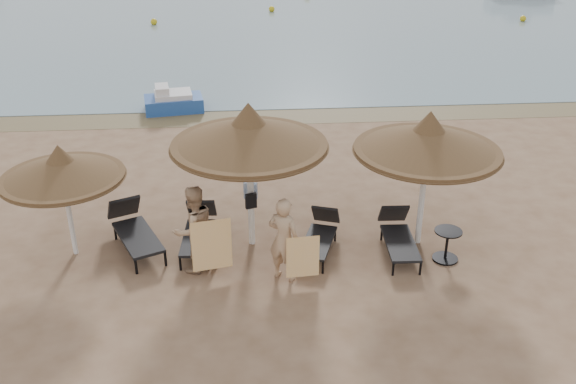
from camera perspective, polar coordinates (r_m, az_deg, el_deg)
name	(u,v)px	position (r m, az deg, el deg)	size (l,w,h in m)	color
ground	(239,280)	(12.91, -4.35, -7.82)	(160.00, 160.00, 0.00)	#8C6C53
wet_sand_strip	(237,117)	(21.33, -4.55, 6.66)	(200.00, 1.60, 0.01)	brown
palapa_left	(61,169)	(13.54, -19.50, 1.98)	(2.51, 2.51, 2.49)	silver
palapa_center	(249,134)	(12.94, -3.49, 5.19)	(3.25, 3.25, 3.22)	silver
palapa_right	(428,140)	(13.32, 12.35, 4.55)	(3.06, 3.06, 3.03)	silver
lounger_far_left	(134,228)	(14.18, -13.55, -3.16)	(1.46, 2.14, 0.92)	black
lounger_near_left	(199,229)	(13.96, -7.92, -3.29)	(0.74, 1.91, 0.84)	black
lounger_near_right	(320,234)	(13.73, 2.87, -3.74)	(1.11, 1.83, 0.78)	black
lounger_far_right	(398,234)	(13.86, 9.77, -3.73)	(0.68, 1.86, 0.82)	black
side_table	(447,246)	(13.74, 13.92, -4.67)	(0.57, 0.57, 0.69)	black
person_left	(194,223)	(12.77, -8.39, -2.74)	(0.99, 0.65, 2.16)	tan
person_right	(284,233)	(12.40, -0.37, -3.66)	(0.95, 0.62, 2.06)	tan
towel_left	(212,245)	(12.61, -6.80, -4.72)	(0.78, 0.18, 1.11)	orange
towel_right	(303,257)	(12.43, 1.33, -5.79)	(0.65, 0.07, 0.91)	orange
bag_patterned	(251,191)	(13.66, -3.35, 0.12)	(0.30, 0.17, 0.36)	white
bag_dark	(251,201)	(13.39, -3.31, -0.79)	(0.25, 0.15, 0.33)	black
pedal_boat	(173,101)	(22.10, -10.20, 7.95)	(2.06, 1.41, 0.89)	#224B9C
buoy_left	(154,22)	(35.34, -11.84, 14.59)	(0.34, 0.34, 0.34)	gold
buoy_right	(523,19)	(37.62, 20.16, 14.27)	(0.33, 0.33, 0.33)	gold
buoy_extra	(272,9)	(38.01, -1.46, 15.95)	(0.34, 0.34, 0.34)	gold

